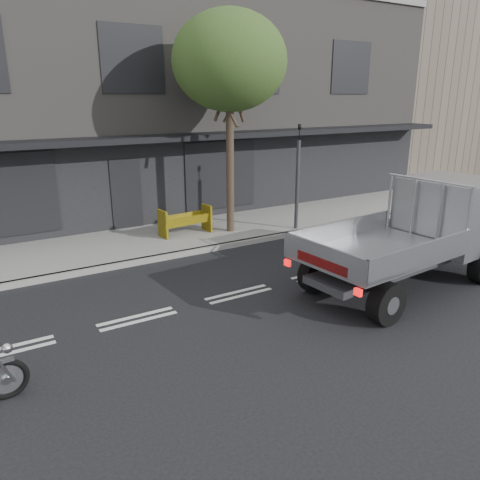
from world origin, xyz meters
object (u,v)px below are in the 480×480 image
object	(u,v)px
traffic_light_pole	(297,183)
flatbed_ute	(438,220)
street_tree	(229,62)
construction_barrier	(189,222)

from	to	relation	value
traffic_light_pole	flatbed_ute	size ratio (longest dim) A/B	0.63
flatbed_ute	street_tree	bearing A→B (deg)	109.46
street_tree	flatbed_ute	distance (m)	7.33
street_tree	construction_barrier	bearing A→B (deg)	173.89
flatbed_ute	construction_barrier	world-z (taller)	flatbed_ute
street_tree	flatbed_ute	xyz separation A→B (m)	(2.56, -5.69, -3.84)
traffic_light_pole	flatbed_ute	xyz separation A→B (m)	(0.56, -4.84, -0.22)
flatbed_ute	construction_barrier	bearing A→B (deg)	119.41
traffic_light_pole	flatbed_ute	bearing A→B (deg)	-83.35
construction_barrier	traffic_light_pole	bearing A→B (deg)	-16.37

